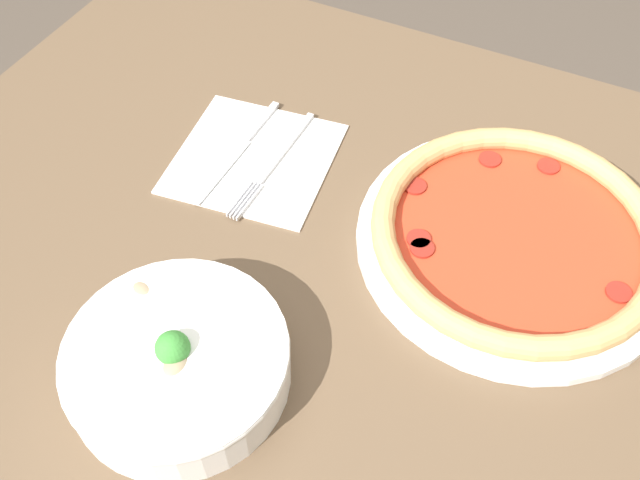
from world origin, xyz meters
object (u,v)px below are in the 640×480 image
(pizza, at_px, (516,235))
(bowl, at_px, (177,361))
(knife, at_px, (241,146))
(fork, at_px, (275,162))

(pizza, bearing_deg, bowl, 51.10)
(pizza, bearing_deg, knife, -0.16)
(fork, xyz_separation_m, knife, (0.05, -0.01, -0.00))
(pizza, relative_size, knife, 1.77)
(bowl, bearing_deg, pizza, -128.90)
(pizza, relative_size, fork, 1.77)
(knife, bearing_deg, pizza, 90.61)
(bowl, height_order, knife, bowl)
(pizza, height_order, bowl, bowl)
(knife, bearing_deg, bowl, 20.49)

